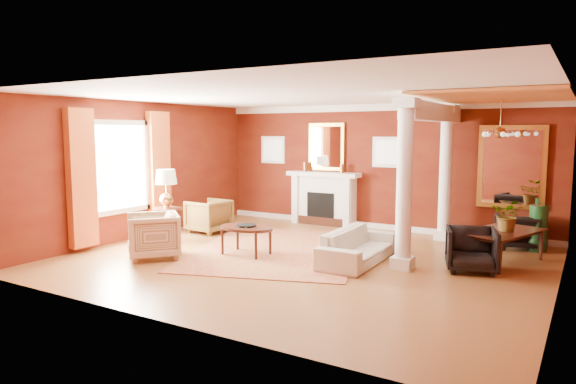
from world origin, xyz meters
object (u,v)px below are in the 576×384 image
Objects in this scene: armchair_leopard at (209,214)px; side_table at (166,193)px; armchair_stripe at (153,233)px; sofa at (358,241)px; dining_table at (503,237)px; coffee_table at (246,229)px.

side_table is (-0.13, -1.17, 0.59)m from armchair_leopard.
side_table is (-0.79, 1.17, 0.56)m from armchair_stripe.
armchair_leopard is at bearing 146.70° from armchair_stripe.
armchair_stripe is at bearing 114.50° from sofa.
sofa is 2.50m from dining_table.
armchair_leopard is at bearing 78.02° from sofa.
armchair_leopard is at bearing 146.27° from coffee_table.
side_table reaches higher than armchair_leopard.
coffee_table is (1.32, 1.02, 0.04)m from armchair_stripe.
dining_table reaches higher than sofa.
coffee_table is at bearing 133.21° from dining_table.
dining_table is (5.46, 2.83, 0.00)m from armchair_stripe.
side_table is (-4.09, -0.41, 0.62)m from sofa.
armchair_stripe reaches higher than sofa.
side_table is at bearing -0.97° from armchair_leopard.
armchair_stripe is at bearing -56.06° from side_table.
armchair_leopard reaches higher than sofa.
coffee_table is at bearing 104.76° from sofa.
side_table reaches higher than armchair_stripe.
sofa is at bearing 139.57° from dining_table.
armchair_stripe is 1.67m from coffee_table.
side_table reaches higher than coffee_table.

